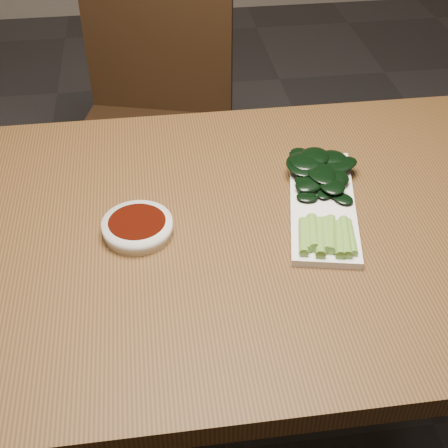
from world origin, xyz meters
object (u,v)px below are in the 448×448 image
chair_far (152,117)px  sauce_bowl (138,227)px  gai_lan (321,186)px  table (226,254)px  serving_plate (322,204)px

chair_far → sauce_bowl: chair_far is taller
gai_lan → sauce_bowl: bearing=-170.2°
table → chair_far: bearing=97.3°
table → chair_far: (-0.11, 0.85, -0.19)m
table → serving_plate: serving_plate is taller
sauce_bowl → chair_far: bearing=86.9°
sauce_bowl → serving_plate: (0.34, 0.03, -0.01)m
chair_far → gai_lan: size_ratio=2.71×
chair_far → gai_lan: (0.30, -0.79, 0.29)m
sauce_bowl → gai_lan: bearing=9.8°
serving_plate → gai_lan: 0.04m
table → sauce_bowl: size_ratio=11.52×
chair_far → serving_plate: chair_far is taller
chair_far → sauce_bowl: 0.90m
sauce_bowl → gai_lan: size_ratio=0.37×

